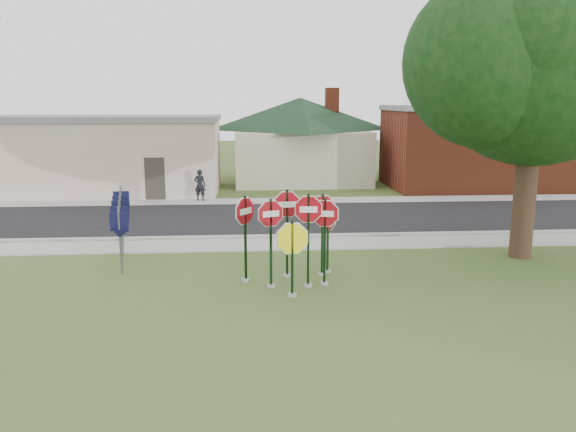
{
  "coord_description": "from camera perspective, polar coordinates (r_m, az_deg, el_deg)",
  "views": [
    {
      "loc": [
        -1.26,
        -13.54,
        4.93
      ],
      "look_at": [
        -0.16,
        2.0,
        1.76
      ],
      "focal_mm": 35.0,
      "sensor_mm": 36.0,
      "label": 1
    }
  ],
  "objects": [
    {
      "name": "stop_sign_center",
      "position": [
        14.94,
        2.08,
        -1.19
      ],
      "size": [
        1.03,
        0.24,
        2.66
      ],
      "color": "gray",
      "rests_on": "ground"
    },
    {
      "name": "pedestrian",
      "position": [
        28.49,
        -8.94,
        3.13
      ],
      "size": [
        0.63,
        0.47,
        1.57
      ],
      "primitive_type": "imported",
      "rotation": [
        0.0,
        0.0,
        2.96
      ],
      "color": "black",
      "rests_on": "sidewalk_far"
    },
    {
      "name": "stop_sign_left",
      "position": [
        14.93,
        -1.76,
        -1.58
      ],
      "size": [
        0.95,
        0.35,
        2.53
      ],
      "color": "gray",
      "rests_on": "ground"
    },
    {
      "name": "oak_tree",
      "position": [
        19.21,
        23.96,
        14.88
      ],
      "size": [
        10.45,
        9.85,
        9.81
      ],
      "color": "black",
      "rests_on": "ground"
    },
    {
      "name": "stop_sign_far_right",
      "position": [
        16.31,
        4.07,
        -1.38
      ],
      "size": [
        0.46,
        0.93,
        2.17
      ],
      "color": "gray",
      "rests_on": "ground"
    },
    {
      "name": "sidewalk_near",
      "position": [
        19.7,
        -0.24,
        -2.89
      ],
      "size": [
        60.0,
        1.6,
        0.06
      ],
      "primitive_type": "cube",
      "color": "#96978E",
      "rests_on": "ground"
    },
    {
      "name": "road",
      "position": [
        24.08,
        -0.94,
        -0.26
      ],
      "size": [
        60.0,
        7.0,
        0.04
      ],
      "primitive_type": "cube",
      "color": "black",
      "rests_on": "ground"
    },
    {
      "name": "building_brick",
      "position": [
        34.76,
        18.54,
        6.75
      ],
      "size": [
        10.2,
        6.2,
        4.75
      ],
      "color": "maroon",
      "rests_on": "ground"
    },
    {
      "name": "building_stucco",
      "position": [
        32.59,
        -17.85,
        6.07
      ],
      "size": [
        12.2,
        6.2,
        4.2
      ],
      "color": "beige",
      "rests_on": "ground"
    },
    {
      "name": "stop_sign_back_right",
      "position": [
        15.99,
        3.52,
        -0.74
      ],
      "size": [
        1.03,
        0.27,
        2.5
      ],
      "color": "gray",
      "rests_on": "ground"
    },
    {
      "name": "building_house",
      "position": [
        35.71,
        1.24,
        9.45
      ],
      "size": [
        11.6,
        11.6,
        6.2
      ],
      "color": "beige",
      "rests_on": "ground"
    },
    {
      "name": "stop_sign_back_left",
      "position": [
        15.81,
        -0.1,
        -0.5
      ],
      "size": [
        1.04,
        0.24,
        2.64
      ],
      "color": "gray",
      "rests_on": "ground"
    },
    {
      "name": "ground",
      "position": [
        14.46,
        1.22,
        -8.42
      ],
      "size": [
        120.0,
        120.0,
        0.0
      ],
      "primitive_type": "plane",
      "color": "#36531F",
      "rests_on": "ground"
    },
    {
      "name": "stop_sign_yellow",
      "position": [
        14.29,
        0.43,
        -3.4
      ],
      "size": [
        1.16,
        0.24,
        2.12
      ],
      "color": "gray",
      "rests_on": "ground"
    },
    {
      "name": "curb",
      "position": [
        20.66,
        -0.42,
        -2.1
      ],
      "size": [
        60.0,
        0.2,
        0.14
      ],
      "primitive_type": "cube",
      "color": "#96978E",
      "rests_on": "ground"
    },
    {
      "name": "bg_tree_right",
      "position": [
        45.88,
        26.98,
        11.1
      ],
      "size": [
        5.6,
        5.6,
        8.4
      ],
      "color": "black",
      "rests_on": "ground"
    },
    {
      "name": "stop_sign_far_left",
      "position": [
        15.45,
        -4.37,
        -1.08
      ],
      "size": [
        0.68,
        0.84,
        2.54
      ],
      "color": "gray",
      "rests_on": "ground"
    },
    {
      "name": "route_sign_row",
      "position": [
        18.88,
        -16.62,
        -0.3
      ],
      "size": [
        1.43,
        4.63,
        2.0
      ],
      "color": "#59595E",
      "rests_on": "ground"
    },
    {
      "name": "stop_sign_right",
      "position": [
        15.16,
        3.77,
        -1.42
      ],
      "size": [
        1.01,
        0.25,
        2.51
      ],
      "color": "gray",
      "rests_on": "ground"
    },
    {
      "name": "sidewalk_far",
      "position": [
        28.3,
        -1.41,
        1.53
      ],
      "size": [
        60.0,
        1.6,
        0.06
      ],
      "primitive_type": "cube",
      "color": "#96978E",
      "rests_on": "ground"
    }
  ]
}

